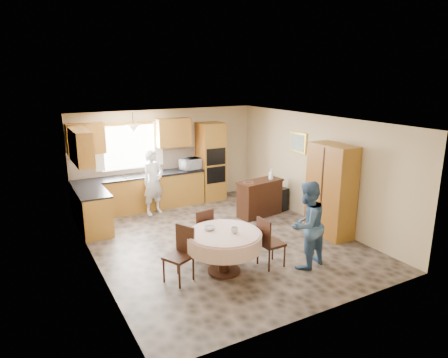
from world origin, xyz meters
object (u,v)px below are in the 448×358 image
object	(u,v)px
dining_table	(224,241)
person_dining	(307,225)
oven_tower	(211,161)
chair_left	(181,251)
cupboard	(331,190)
chair_back	(202,229)
chair_right	(268,240)
sideboard	(260,199)
person_sink	(153,182)

from	to	relation	value
dining_table	person_dining	world-z (taller)	person_dining
oven_tower	chair_left	bearing A→B (deg)	-123.22
cupboard	chair_back	size ratio (longest dim) A/B	2.17
chair_left	cupboard	bearing A→B (deg)	68.81
chair_back	oven_tower	bearing A→B (deg)	-126.75
person_dining	chair_right	bearing A→B (deg)	-41.50
sideboard	person_sink	world-z (taller)	person_sink
chair_left	person_dining	distance (m)	2.25
oven_tower	chair_right	bearing A→B (deg)	-102.98
dining_table	person_sink	bearing A→B (deg)	90.94
person_sink	oven_tower	bearing A→B (deg)	-5.18
person_sink	dining_table	bearing A→B (deg)	-107.06
sideboard	chair_back	world-z (taller)	chair_back
chair_back	chair_right	bearing A→B (deg)	120.46
dining_table	person_sink	world-z (taller)	person_sink
person_dining	chair_back	bearing A→B (deg)	-57.91
chair_right	cupboard	bearing A→B (deg)	-75.77
cupboard	chair_back	xyz separation A→B (m)	(-2.82, 0.43, -0.48)
dining_table	chair_right	distance (m)	0.82
oven_tower	cupboard	bearing A→B (deg)	-73.04
sideboard	person_dining	xyz separation A→B (m)	(-0.77, -2.64, 0.38)
cupboard	person_sink	world-z (taller)	cupboard
cupboard	chair_right	bearing A→B (deg)	-163.19
oven_tower	chair_left	xyz separation A→B (m)	(-2.49, -3.80, -0.54)
person_dining	cupboard	bearing A→B (deg)	-160.72
oven_tower	dining_table	bearing A→B (deg)	-113.92
dining_table	person_dining	xyz separation A→B (m)	(1.39, -0.51, 0.21)
dining_table	person_dining	distance (m)	1.50
oven_tower	dining_table	world-z (taller)	oven_tower
cupboard	chair_left	distance (m)	3.60
sideboard	oven_tower	bearing A→B (deg)	94.20
person_sink	cupboard	bearing A→B (deg)	-65.24
chair_right	person_dining	distance (m)	0.73
cupboard	chair_right	size ratio (longest dim) A/B	2.14
sideboard	cupboard	size ratio (longest dim) A/B	0.59
chair_left	person_sink	bearing A→B (deg)	142.48
cupboard	chair_left	xyz separation A→B (m)	(-3.56, -0.30, -0.47)
oven_tower	chair_left	size ratio (longest dim) A/B	2.26
person_dining	chair_left	bearing A→B (deg)	-30.15
cupboard	person_dining	size ratio (longest dim) A/B	1.24
chair_right	person_sink	xyz separation A→B (m)	(-0.85, 3.71, 0.30)
dining_table	person_sink	distance (m)	3.52
cupboard	chair_right	xyz separation A→B (m)	(-2.02, -0.61, -0.48)
oven_tower	sideboard	xyz separation A→B (m)	(0.42, -1.79, -0.65)
dining_table	chair_right	size ratio (longest dim) A/B	1.42
person_sink	person_dining	xyz separation A→B (m)	(1.45, -4.02, -0.01)
sideboard	chair_left	bearing A→B (deg)	-154.48
oven_tower	cupboard	distance (m)	3.67
chair_right	chair_back	bearing A→B (deg)	34.96
chair_back	person_dining	size ratio (longest dim) A/B	0.57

